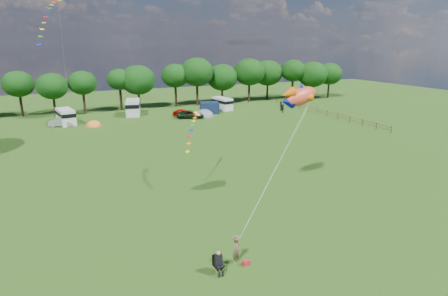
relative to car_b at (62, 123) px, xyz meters
name	(u,v)px	position (x,y,z in m)	size (l,w,h in m)	color
ground_plane	(266,225)	(13.49, -43.59, -0.65)	(180.00, 180.00, 0.00)	black
tree_line	(156,78)	(18.79, 11.40, 5.69)	(102.98, 10.98, 10.27)	black
fence	(322,112)	(45.49, -9.09, 0.05)	(0.12, 33.12, 1.20)	#472D19
car_b	(62,123)	(0.00, 0.00, 0.00)	(1.39, 3.71, 1.31)	#969A9F
car_c	(183,112)	(21.19, 1.09, -0.04)	(1.71, 4.07, 1.22)	#B50300
car_d	(190,114)	(21.64, -1.80, 0.04)	(2.31, 5.10, 1.39)	black
campervan_b	(66,116)	(0.75, 1.62, 0.74)	(3.20, 5.61, 2.59)	silver
campervan_c	(133,107)	(12.75, 5.73, 0.89)	(3.74, 6.26, 2.87)	silver
campervan_d	(222,103)	(30.68, 4.37, 0.66)	(2.94, 5.28, 2.45)	silver
tent_orange	(94,126)	(4.83, -1.96, -0.63)	(2.57, 2.82, 2.01)	orange
tent_greyblue	(204,116)	(24.54, -1.29, -0.63)	(3.62, 3.97, 2.70)	slate
awning_navy	(209,108)	(26.62, 1.36, 0.45)	(3.53, 2.87, 2.20)	#121E39
kite_flyer	(236,250)	(9.25, -47.15, 0.18)	(0.61, 0.40, 1.67)	brown
camp_chair	(218,260)	(7.78, -47.72, 0.23)	(0.63, 0.63, 1.48)	#99999E
kite_bag	(246,263)	(9.68, -47.66, -0.50)	(0.43, 0.29, 0.31)	#B01A25
fish_kite	(298,97)	(19.11, -38.80, 8.15)	(4.40, 2.20, 2.30)	#D24629
streamer_kite_a	(50,13)	(0.19, -13.54, 16.08)	(3.35, 5.55, 5.76)	yellow
streamer_kite_c	(193,125)	(11.69, -32.32, 4.99)	(3.20, 4.98, 2.81)	yellow
walker_a	(281,106)	(40.82, -1.80, 0.32)	(0.94, 0.58, 1.94)	black
walker_b	(283,109)	(40.00, -3.87, 0.14)	(1.03, 0.48, 1.59)	black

